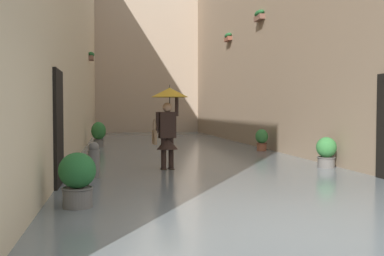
% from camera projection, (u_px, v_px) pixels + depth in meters
% --- Properties ---
extents(ground_plane, '(60.00, 60.00, 0.00)m').
position_uv_depth(ground_plane, '(172.00, 149.00, 16.72)').
color(ground_plane, '#605B56').
extents(flood_water, '(7.21, 29.11, 0.08)m').
position_uv_depth(flood_water, '(172.00, 148.00, 16.72)').
color(flood_water, slate).
rests_on(flood_water, ground_plane).
extents(building_facade_left, '(2.04, 27.11, 8.85)m').
position_uv_depth(building_facade_left, '(277.00, 33.00, 17.27)').
color(building_facade_left, gray).
rests_on(building_facade_left, ground_plane).
extents(building_facade_far, '(10.01, 1.80, 10.48)m').
position_uv_depth(building_facade_far, '(146.00, 51.00, 28.76)').
color(building_facade_far, tan).
rests_on(building_facade_far, ground_plane).
extents(person_wading, '(0.87, 0.87, 2.06)m').
position_uv_depth(person_wading, '(168.00, 115.00, 10.43)').
color(person_wading, '#2D2319').
rests_on(person_wading, ground_plane).
extents(potted_plant_near_right, '(0.55, 0.55, 1.02)m').
position_uv_depth(potted_plant_near_right, '(99.00, 133.00, 17.02)').
color(potted_plant_near_right, '#66605B').
rests_on(potted_plant_near_right, ground_plane).
extents(potted_plant_far_left, '(0.48, 0.48, 0.82)m').
position_uv_depth(potted_plant_far_left, '(326.00, 153.00, 10.79)').
color(potted_plant_far_left, '#66605B').
rests_on(potted_plant_far_left, ground_plane).
extents(potted_plant_mid_left, '(0.43, 0.43, 0.82)m').
position_uv_depth(potted_plant_mid_left, '(262.00, 140.00, 15.25)').
color(potted_plant_mid_left, '#9E563D').
rests_on(potted_plant_mid_left, ground_plane).
extents(potted_plant_far_right, '(0.53, 0.53, 0.86)m').
position_uv_depth(potted_plant_far_right, '(77.00, 180.00, 6.36)').
color(potted_plant_far_right, '#66605B').
rests_on(potted_plant_far_right, ground_plane).
extents(mooring_bollard, '(0.25, 0.25, 0.82)m').
position_uv_depth(mooring_bollard, '(94.00, 162.00, 9.17)').
color(mooring_bollard, slate).
rests_on(mooring_bollard, ground_plane).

